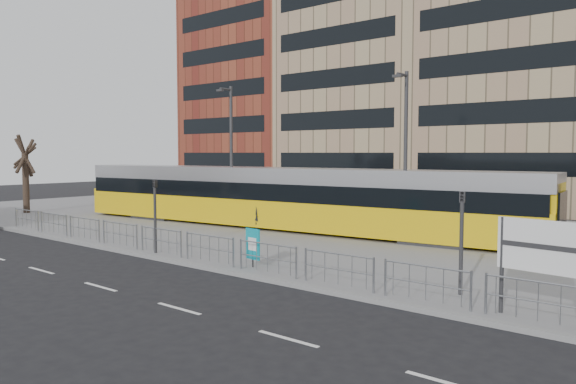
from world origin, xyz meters
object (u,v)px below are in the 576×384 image
Objects in this scene: traffic_light_east at (462,229)px; lamp_post_east at (405,150)px; station_sign at (541,251)px; ad_panel at (253,245)px; bare_tree at (24,133)px; traffic_light_west at (155,206)px; lamp_post_west at (231,149)px; tram at (278,198)px; pedestrian at (260,214)px.

lamp_post_east is (-6.00, 7.66, 2.40)m from traffic_light_east.
ad_panel is (-10.13, 0.20, -0.93)m from station_sign.
bare_tree is (-32.92, 2.47, 3.61)m from traffic_light_east.
traffic_light_west is 10.12m from lamp_post_west.
traffic_light_east is at bearing -4.29° from bare_tree.
lamp_post_east is (11.16, 0.42, -0.06)m from lamp_post_west.
lamp_post_east is at bearing 140.01° from station_sign.
tram is at bearing 157.67° from station_sign.
tram is 9.35× the size of traffic_light_east.
bare_tree reaches higher than traffic_light_west.
station_sign is at bearing -102.34° from pedestrian.
station_sign is 1.45× the size of pedestrian.
tram is 10.76m from ad_panel.
traffic_light_east is 0.40× the size of bare_tree.
lamp_post_west is at bearing -178.48° from tram.
tram is at bearing 137.95° from traffic_light_east.
ad_panel is 0.19× the size of bare_tree.
ad_panel is 26.05m from bare_tree.
traffic_light_west is 1.00× the size of traffic_light_east.
lamp_post_west is (-17.16, 7.23, 2.45)m from traffic_light_east.
bare_tree is (-18.79, -3.98, 4.70)m from pedestrian.
bare_tree reaches higher than ad_panel.
ad_panel is 0.18× the size of lamp_post_east.
ad_panel is at bearing -7.85° from bare_tree.
ad_panel is at bearing -175.11° from station_sign.
bare_tree is (-15.76, -4.76, 1.16)m from lamp_post_west.
station_sign is 15.33m from traffic_light_west.
tram is 3.75× the size of bare_tree.
pedestrian is 4.73m from lamp_post_west.
ad_panel is 0.82× the size of pedestrian.
pedestrian is (-6.58, 7.48, 0.04)m from ad_panel.
traffic_light_east is at bearing 16.06° from ad_panel.
pedestrian is (-0.26, -1.19, -0.82)m from tram.
lamp_post_west is (-3.30, -0.41, 2.72)m from tram.
traffic_light_east is at bearing -34.46° from tram.
traffic_light_west is 0.40× the size of bare_tree.
bare_tree is (-19.06, -5.17, 3.88)m from tram.
traffic_light_west is 0.39× the size of lamp_post_east.
tram reaches higher than ad_panel.
tram is 9.35× the size of traffic_light_west.
traffic_light_east reaches higher than station_sign.
station_sign is 0.83× the size of traffic_light_west.
pedestrian is at bearing 142.27° from traffic_light_east.
tram reaches higher than traffic_light_east.
traffic_light_east is (-2.58, 1.23, 0.20)m from station_sign.
ad_panel is at bearing -59.53° from tram.
traffic_light_west is at bearing -88.58° from tram.
traffic_light_west and traffic_light_east have the same top height.
bare_tree is (-26.93, -5.19, 1.21)m from lamp_post_east.
traffic_light_west is (-15.32, -0.30, 0.20)m from station_sign.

